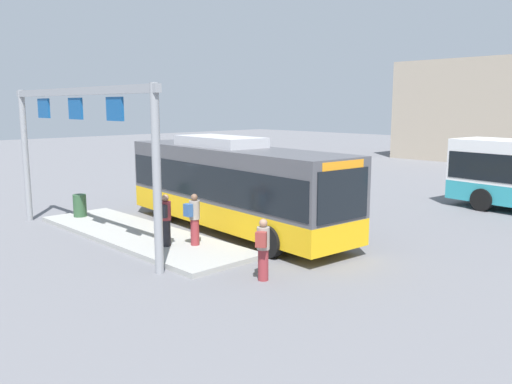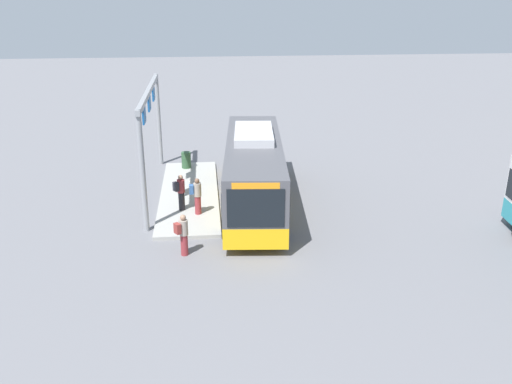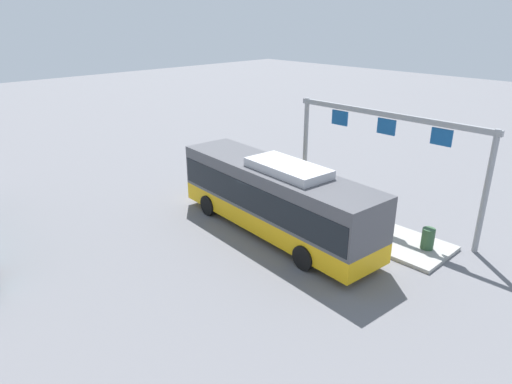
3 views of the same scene
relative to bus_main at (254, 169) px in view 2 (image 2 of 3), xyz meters
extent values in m
plane|color=slate|center=(0.01, 0.00, -1.81)|extent=(120.00, 120.00, 0.00)
cube|color=#9E9E99|center=(-1.58, -3.06, -1.73)|extent=(10.00, 2.80, 0.16)
cube|color=#EAAD14|center=(0.01, 0.00, -1.04)|extent=(10.79, 3.35, 0.85)
cube|color=#4C4C51|center=(0.01, 0.00, 0.34)|extent=(10.79, 3.35, 1.90)
cube|color=black|center=(0.01, 0.00, 0.14)|extent=(10.58, 3.37, 1.20)
cube|color=black|center=(5.32, -0.43, 0.24)|extent=(0.21, 2.12, 1.50)
cube|color=#B7B7BC|center=(-0.79, 0.06, 1.47)|extent=(3.85, 2.04, 0.36)
cube|color=orange|center=(5.25, -0.43, 1.09)|extent=(0.26, 1.75, 0.28)
cylinder|color=black|center=(3.60, 0.91, -1.31)|extent=(1.02, 0.38, 1.00)
cylinder|color=black|center=(3.41, -1.48, -1.31)|extent=(1.02, 0.38, 1.00)
cylinder|color=black|center=(-3.00, 1.45, -1.31)|extent=(1.02, 0.38, 1.00)
cylinder|color=black|center=(-3.19, -0.94, -1.31)|extent=(1.02, 0.38, 1.00)
cylinder|color=maroon|center=(4.76, -3.12, -1.39)|extent=(0.39, 0.39, 0.85)
cylinder|color=gray|center=(4.76, -3.12, -0.66)|extent=(0.47, 0.47, 0.60)
sphere|color=#9E755B|center=(4.76, -3.12, -0.25)|extent=(0.22, 0.22, 0.22)
cube|color=maroon|center=(4.90, -3.34, -0.63)|extent=(0.33, 0.30, 0.40)
cylinder|color=maroon|center=(1.12, -2.61, -1.23)|extent=(0.30, 0.30, 0.85)
cylinder|color=gray|center=(1.12, -2.61, -0.50)|extent=(0.36, 0.36, 0.60)
sphere|color=brown|center=(1.12, -2.61, -0.09)|extent=(0.22, 0.22, 0.22)
cube|color=#335993|center=(1.13, -2.87, -0.47)|extent=(0.29, 0.20, 0.40)
cylinder|color=black|center=(0.58, -3.34, -1.23)|extent=(0.39, 0.39, 0.85)
cylinder|color=maroon|center=(0.58, -3.34, -0.50)|extent=(0.47, 0.47, 0.60)
sphere|color=#9E755B|center=(0.58, -3.34, -0.09)|extent=(0.22, 0.22, 0.22)
cube|color=#26262D|center=(0.72, -3.56, -0.47)|extent=(0.33, 0.31, 0.40)
cylinder|color=gray|center=(-7.01, -4.78, 0.79)|extent=(0.24, 0.24, 5.20)
cylinder|color=gray|center=(2.35, -4.78, 0.79)|extent=(0.24, 0.24, 5.20)
cube|color=gray|center=(-2.33, -4.78, 3.24)|extent=(9.76, 0.20, 0.24)
cube|color=#144C8C|center=(-4.91, -4.78, 2.69)|extent=(0.90, 0.08, 0.70)
cube|color=#144C8C|center=(-2.33, -4.78, 2.69)|extent=(0.90, 0.08, 0.70)
cube|color=#144C8C|center=(0.24, -4.78, 2.69)|extent=(0.90, 0.08, 0.70)
cylinder|color=#2D5133|center=(-5.64, -3.28, -1.20)|extent=(0.52, 0.52, 0.90)
camera|label=1|loc=(14.30, -12.54, 2.79)|focal=36.79mm
camera|label=2|loc=(23.62, -2.20, 7.80)|focal=38.09mm
camera|label=3|loc=(-12.83, 13.42, 7.44)|focal=31.97mm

